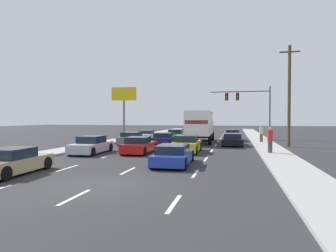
{
  "coord_description": "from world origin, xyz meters",
  "views": [
    {
      "loc": [
        5.22,
        -10.55,
        2.65
      ],
      "look_at": [
        -0.16,
        12.85,
        2.0
      ],
      "focal_mm": 31.16,
      "sensor_mm": 36.0,
      "label": 1
    }
  ],
  "objects_px": {
    "car_silver": "(91,145)",
    "utility_pole_mid": "(289,95)",
    "traffic_signal_mast": "(245,101)",
    "car_green": "(176,135)",
    "car_yellow": "(187,144)",
    "car_orange": "(232,135)",
    "car_blue": "(173,155)",
    "pedestrian_mid_block": "(270,140)",
    "car_red": "(139,146)",
    "car_gray": "(132,139)",
    "box_truck": "(200,125)",
    "car_black": "(232,140)",
    "car_white": "(146,135)",
    "car_navy": "(164,139)",
    "car_tan": "(12,162)",
    "roadside_billboard": "(124,101)",
    "pedestrian_near_corner": "(261,133)"
  },
  "relations": [
    {
      "from": "car_green",
      "to": "car_blue",
      "type": "bearing_deg",
      "value": -79.02
    },
    {
      "from": "car_navy",
      "to": "car_white",
      "type": "bearing_deg",
      "value": 119.99
    },
    {
      "from": "car_silver",
      "to": "pedestrian_mid_block",
      "type": "height_order",
      "value": "pedestrian_mid_block"
    },
    {
      "from": "car_green",
      "to": "car_yellow",
      "type": "distance_m",
      "value": 12.81
    },
    {
      "from": "car_orange",
      "to": "traffic_signal_mast",
      "type": "height_order",
      "value": "traffic_signal_mast"
    },
    {
      "from": "car_blue",
      "to": "roadside_billboard",
      "type": "height_order",
      "value": "roadside_billboard"
    },
    {
      "from": "car_green",
      "to": "car_black",
      "type": "xyz_separation_m",
      "value": [
        6.78,
        -5.85,
        -0.04
      ]
    },
    {
      "from": "car_white",
      "to": "car_blue",
      "type": "bearing_deg",
      "value": -68.29
    },
    {
      "from": "car_navy",
      "to": "car_yellow",
      "type": "bearing_deg",
      "value": -58.5
    },
    {
      "from": "car_tan",
      "to": "car_orange",
      "type": "distance_m",
      "value": 25.59
    },
    {
      "from": "car_yellow",
      "to": "traffic_signal_mast",
      "type": "height_order",
      "value": "traffic_signal_mast"
    },
    {
      "from": "car_black",
      "to": "utility_pole_mid",
      "type": "bearing_deg",
      "value": -0.54
    },
    {
      "from": "car_tan",
      "to": "car_white",
      "type": "bearing_deg",
      "value": 90.6
    },
    {
      "from": "car_navy",
      "to": "car_black",
      "type": "xyz_separation_m",
      "value": [
        6.5,
        1.46,
        -0.04
      ]
    },
    {
      "from": "car_green",
      "to": "car_orange",
      "type": "relative_size",
      "value": 0.96
    },
    {
      "from": "pedestrian_near_corner",
      "to": "car_red",
      "type": "bearing_deg",
      "value": -130.65
    },
    {
      "from": "car_silver",
      "to": "car_blue",
      "type": "xyz_separation_m",
      "value": [
        7.14,
        -3.93,
        -0.05
      ]
    },
    {
      "from": "car_green",
      "to": "car_black",
      "type": "distance_m",
      "value": 8.96
    },
    {
      "from": "box_truck",
      "to": "car_black",
      "type": "bearing_deg",
      "value": -36.84
    },
    {
      "from": "car_green",
      "to": "car_blue",
      "type": "xyz_separation_m",
      "value": [
        3.61,
        -18.62,
        -0.03
      ]
    },
    {
      "from": "car_white",
      "to": "car_silver",
      "type": "bearing_deg",
      "value": -90.17
    },
    {
      "from": "car_yellow",
      "to": "pedestrian_near_corner",
      "type": "height_order",
      "value": "pedestrian_near_corner"
    },
    {
      "from": "traffic_signal_mast",
      "to": "utility_pole_mid",
      "type": "xyz_separation_m",
      "value": [
        3.68,
        -10.41,
        -0.12
      ]
    },
    {
      "from": "car_gray",
      "to": "car_red",
      "type": "bearing_deg",
      "value": -66.29
    },
    {
      "from": "car_gray",
      "to": "car_green",
      "type": "relative_size",
      "value": 0.97
    },
    {
      "from": "car_white",
      "to": "car_red",
      "type": "distance_m",
      "value": 13.51
    },
    {
      "from": "car_green",
      "to": "pedestrian_near_corner",
      "type": "xyz_separation_m",
      "value": [
        9.76,
        -2.46,
        0.46
      ]
    },
    {
      "from": "car_silver",
      "to": "utility_pole_mid",
      "type": "distance_m",
      "value": 18.26
    },
    {
      "from": "car_red",
      "to": "car_orange",
      "type": "relative_size",
      "value": 0.88
    },
    {
      "from": "car_gray",
      "to": "car_silver",
      "type": "xyz_separation_m",
      "value": [
        -0.41,
        -7.86,
        0.01
      ]
    },
    {
      "from": "car_gray",
      "to": "car_blue",
      "type": "bearing_deg",
      "value": -60.29
    },
    {
      "from": "box_truck",
      "to": "utility_pole_mid",
      "type": "height_order",
      "value": "utility_pole_mid"
    },
    {
      "from": "box_truck",
      "to": "pedestrian_mid_block",
      "type": "height_order",
      "value": "box_truck"
    },
    {
      "from": "car_silver",
      "to": "box_truck",
      "type": "height_order",
      "value": "box_truck"
    },
    {
      "from": "car_gray",
      "to": "car_green",
      "type": "bearing_deg",
      "value": 65.51
    },
    {
      "from": "car_red",
      "to": "car_yellow",
      "type": "relative_size",
      "value": 0.94
    },
    {
      "from": "pedestrian_mid_block",
      "to": "car_navy",
      "type": "bearing_deg",
      "value": 150.86
    },
    {
      "from": "car_orange",
      "to": "traffic_signal_mast",
      "type": "distance_m",
      "value": 6.06
    },
    {
      "from": "utility_pole_mid",
      "to": "traffic_signal_mast",
      "type": "bearing_deg",
      "value": 109.46
    },
    {
      "from": "car_yellow",
      "to": "car_black",
      "type": "bearing_deg",
      "value": 62.31
    },
    {
      "from": "box_truck",
      "to": "roadside_billboard",
      "type": "bearing_deg",
      "value": 136.59
    },
    {
      "from": "car_black",
      "to": "pedestrian_near_corner",
      "type": "distance_m",
      "value": 4.54
    },
    {
      "from": "car_gray",
      "to": "car_silver",
      "type": "distance_m",
      "value": 7.87
    },
    {
      "from": "car_navy",
      "to": "car_green",
      "type": "bearing_deg",
      "value": 92.16
    },
    {
      "from": "car_gray",
      "to": "pedestrian_mid_block",
      "type": "relative_size",
      "value": 2.33
    },
    {
      "from": "car_green",
      "to": "pedestrian_near_corner",
      "type": "height_order",
      "value": "pedestrian_near_corner"
    },
    {
      "from": "pedestrian_mid_block",
      "to": "car_gray",
      "type": "bearing_deg",
      "value": 155.98
    },
    {
      "from": "car_silver",
      "to": "pedestrian_mid_block",
      "type": "xyz_separation_m",
      "value": [
        13.05,
        2.23,
        0.48
      ]
    },
    {
      "from": "car_green",
      "to": "car_blue",
      "type": "distance_m",
      "value": 18.97
    },
    {
      "from": "car_navy",
      "to": "car_blue",
      "type": "bearing_deg",
      "value": -73.56
    }
  ]
}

